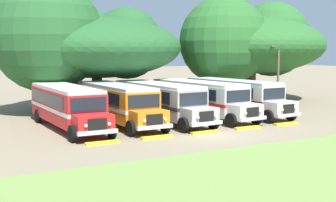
{
  "coord_description": "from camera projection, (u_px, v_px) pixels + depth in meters",
  "views": [
    {
      "loc": [
        -15.94,
        -23.39,
        5.22
      ],
      "look_at": [
        0.0,
        5.27,
        1.6
      ],
      "focal_mm": 48.99,
      "sensor_mm": 36.0,
      "label": 1
    }
  ],
  "objects": [
    {
      "name": "curb_wheelstop_1",
      "position": [
        157.0,
        137.0,
        27.34
      ],
      "size": [
        2.0,
        0.36,
        0.15
      ],
      "primitive_type": "cube",
      "color": "yellow",
      "rests_on": "ground_plane"
    },
    {
      "name": "parked_bus_slot_1",
      "position": [
        117.0,
        102.0,
        32.54
      ],
      "size": [
        2.77,
        10.85,
        2.82
      ],
      "rotation": [
        0.0,
        0.0,
        -1.56
      ],
      "color": "orange",
      "rests_on": "ground_plane"
    },
    {
      "name": "curb_wheelstop_3",
      "position": [
        248.0,
        128.0,
        30.66
      ],
      "size": [
        2.0,
        0.36,
        0.15
      ],
      "primitive_type": "cube",
      "color": "yellow",
      "rests_on": "ground_plane"
    },
    {
      "name": "curb_wheelstop_0",
      "position": [
        102.0,
        143.0,
        25.67
      ],
      "size": [
        2.0,
        0.36,
        0.15
      ],
      "primitive_type": "cube",
      "color": "yellow",
      "rests_on": "ground_plane"
    },
    {
      "name": "parked_bus_slot_2",
      "position": [
        160.0,
        100.0,
        33.75
      ],
      "size": [
        3.19,
        10.91,
        2.82
      ],
      "rotation": [
        0.0,
        0.0,
        -1.51
      ],
      "color": "#9E9993",
      "rests_on": "ground_plane"
    },
    {
      "name": "secondary_tree",
      "position": [
        245.0,
        43.0,
        48.91
      ],
      "size": [
        17.69,
        16.69,
        10.73
      ],
      "color": "brown",
      "rests_on": "ground_plane"
    },
    {
      "name": "ground_plane",
      "position": [
        209.0,
        135.0,
        28.6
      ],
      "size": [
        220.0,
        220.0,
        0.0
      ],
      "primitive_type": "plane",
      "color": "#84755B"
    },
    {
      "name": "parked_bus_slot_0",
      "position": [
        67.0,
        105.0,
        30.78
      ],
      "size": [
        2.68,
        10.84,
        2.82
      ],
      "rotation": [
        0.0,
        0.0,
        -1.57
      ],
      "color": "red",
      "rests_on": "ground_plane"
    },
    {
      "name": "foreground_grass_strip",
      "position": [
        324.0,
        167.0,
        20.6
      ],
      "size": [
        80.0,
        10.54,
        0.01
      ],
      "primitive_type": "cube",
      "color": "olive",
      "rests_on": "ground_plane"
    },
    {
      "name": "curb_wheelstop_4",
      "position": [
        286.0,
        124.0,
        32.32
      ],
      "size": [
        2.0,
        0.36,
        0.15
      ],
      "primitive_type": "cube",
      "color": "yellow",
      "rests_on": "ground_plane"
    },
    {
      "name": "utility_pole",
      "position": [
        278.0,
        71.0,
        41.29
      ],
      "size": [
        1.8,
        0.2,
        6.2
      ],
      "color": "brown",
      "rests_on": "ground_plane"
    },
    {
      "name": "parked_bus_slot_4",
      "position": [
        235.0,
        95.0,
        37.46
      ],
      "size": [
        3.39,
        10.95,
        2.82
      ],
      "rotation": [
        0.0,
        0.0,
        -1.49
      ],
      "color": "silver",
      "rests_on": "ground_plane"
    },
    {
      "name": "parked_bus_slot_3",
      "position": [
        200.0,
        98.0,
        35.63
      ],
      "size": [
        3.55,
        10.97,
        2.82
      ],
      "rotation": [
        0.0,
        0.0,
        -1.48
      ],
      "color": "silver",
      "rests_on": "ground_plane"
    },
    {
      "name": "curb_wheelstop_2",
      "position": [
        205.0,
        132.0,
        29.0
      ],
      "size": [
        2.0,
        0.36,
        0.15
      ],
      "primitive_type": "cube",
      "color": "yellow",
      "rests_on": "ground_plane"
    },
    {
      "name": "broad_shade_tree",
      "position": [
        86.0,
        43.0,
        40.55
      ],
      "size": [
        16.77,
        16.04,
        11.02
      ],
      "color": "brown",
      "rests_on": "ground_plane"
    }
  ]
}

